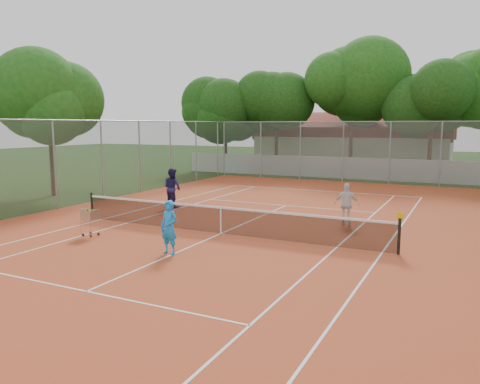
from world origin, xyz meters
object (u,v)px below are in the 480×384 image
at_px(tennis_net, 221,220).
at_px(player_far_left, 172,188).
at_px(ball_hopper, 90,222).
at_px(player_far_right, 347,204).
at_px(player_near, 169,227).
at_px(clubhouse, 354,142).

relative_size(tennis_net, player_far_left, 6.57).
relative_size(player_far_left, ball_hopper, 1.84).
relative_size(tennis_net, ball_hopper, 12.13).
bearing_deg(ball_hopper, player_far_right, 39.01).
bearing_deg(ball_hopper, tennis_net, 31.94).
height_order(player_near, player_far_right, player_far_right).
bearing_deg(clubhouse, ball_hopper, -93.38).
height_order(clubhouse, player_far_right, clubhouse).
xyz_separation_m(tennis_net, ball_hopper, (-3.84, -2.27, -0.00)).
xyz_separation_m(clubhouse, player_far_left, (-2.54, -25.34, -1.28)).
height_order(tennis_net, player_far_left, player_far_left).
bearing_deg(player_far_right, clubhouse, -81.10).
xyz_separation_m(player_far_right, ball_hopper, (-7.41, -5.70, -0.31)).
bearing_deg(player_near, player_far_left, 129.12).
bearing_deg(player_near, player_far_right, 65.33).
xyz_separation_m(player_near, player_far_left, (-4.42, 6.60, 0.11)).
bearing_deg(ball_hopper, player_near, -8.84).
distance_m(player_far_left, ball_hopper, 5.98).
xyz_separation_m(player_far_left, ball_hopper, (0.69, -5.92, -0.41)).
bearing_deg(tennis_net, player_far_left, 141.12).
distance_m(clubhouse, player_far_right, 26.20).
xyz_separation_m(clubhouse, player_far_right, (5.56, -25.56, -1.38)).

